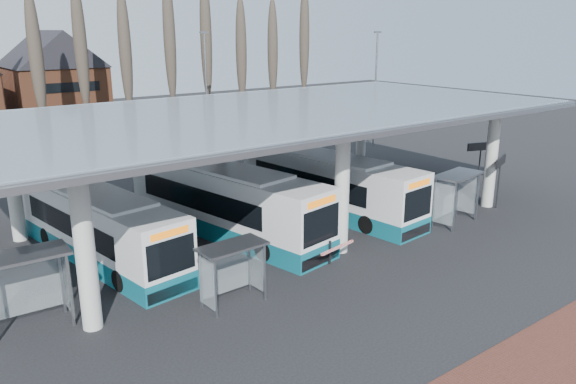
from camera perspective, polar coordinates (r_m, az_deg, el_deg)
ground at (r=25.83m, az=9.08°, el=-7.61°), size 140.00×140.00×0.00m
station_canopy at (r=30.07m, az=-1.51°, el=7.29°), size 32.00×16.00×6.34m
poplar_row at (r=52.13m, az=-18.27°, el=13.70°), size 45.10×1.10×14.50m
lamp_post_b at (r=48.43m, az=-8.28°, el=10.11°), size 0.80×0.16×10.17m
lamp_post_c at (r=52.19m, az=8.87°, el=10.51°), size 0.80×0.16×10.17m
bus_0 at (r=27.44m, az=-18.67°, el=-3.40°), size 4.13×11.97×3.26m
bus_1 at (r=29.41m, az=-6.48°, el=-1.00°), size 4.98×13.24×3.60m
bus_2 at (r=32.78m, az=4.01°, el=0.73°), size 3.89×12.56×3.43m
shelter_0 at (r=21.95m, az=-25.33°, el=-7.51°), size 3.16×1.67×2.88m
shelter_1 at (r=21.86m, az=-5.83°, el=-6.92°), size 2.70×1.44×2.46m
shelter_2 at (r=31.92m, az=16.56°, el=0.49°), size 3.26×1.97×2.84m
info_sign_0 at (r=35.35m, az=20.76°, el=2.54°), size 2.01×0.85×3.14m
info_sign_1 at (r=39.59m, az=19.00°, el=4.07°), size 2.02×0.78×3.12m
barrier at (r=25.38m, az=4.87°, el=-5.77°), size 2.23×0.80×1.12m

